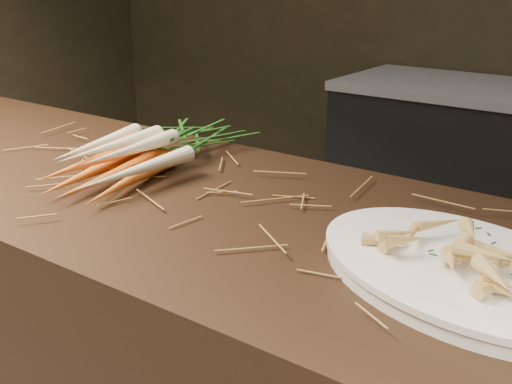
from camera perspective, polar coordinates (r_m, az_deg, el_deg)
straw_bedding at (r=1.27m, az=-6.22°, el=0.22°), size 1.40×0.60×0.02m
root_veg_bunch at (r=1.46m, az=-8.54°, el=4.47°), size 0.27×0.60×0.11m
serving_platter at (r=0.97m, az=17.88°, el=-6.89°), size 0.55×0.45×0.02m
roasted_veg_heap at (r=0.95m, az=18.12°, el=-4.81°), size 0.27×0.23×0.05m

